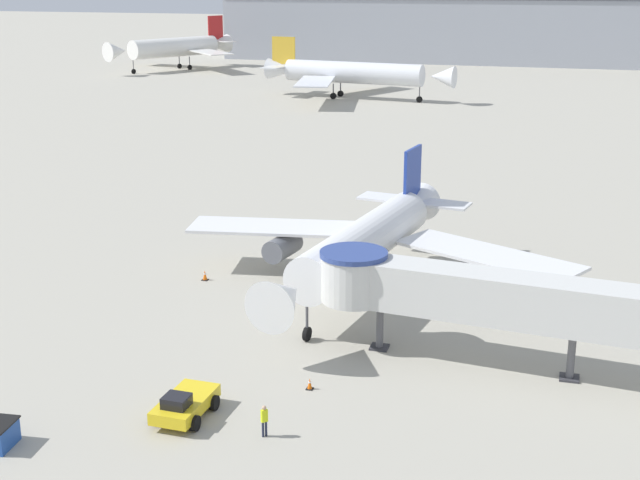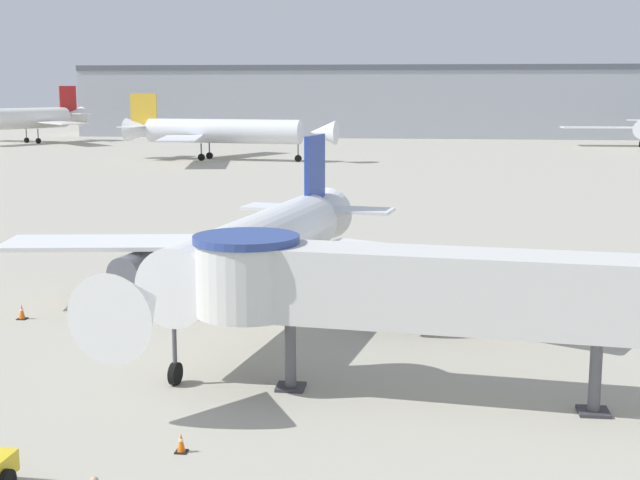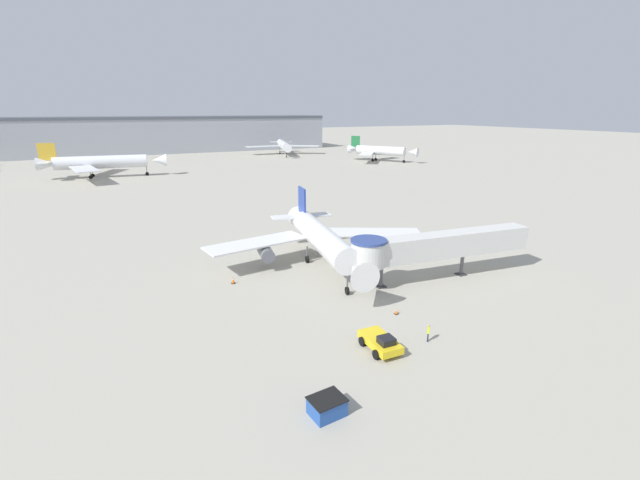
# 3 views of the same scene
# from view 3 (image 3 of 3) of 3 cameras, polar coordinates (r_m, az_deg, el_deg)

# --- Properties ---
(ground_plane) EXTENTS (800.00, 800.00, 0.00)m
(ground_plane) POSITION_cam_3_polar(r_m,az_deg,el_deg) (57.11, 0.37, -3.28)
(ground_plane) COLOR #A8A393
(main_airplane) EXTENTS (29.86, 26.80, 8.80)m
(main_airplane) POSITION_cam_3_polar(r_m,az_deg,el_deg) (55.64, 0.11, 0.24)
(main_airplane) COLOR white
(main_airplane) RESTS_ON ground_plane
(jet_bridge) EXTENTS (23.73, 5.82, 5.97)m
(jet_bridge) POSITION_cam_3_polar(r_m,az_deg,el_deg) (52.44, 14.64, -0.78)
(jet_bridge) COLOR silver
(jet_bridge) RESTS_ON ground_plane
(pushback_tug_yellow) EXTENTS (2.59, 4.27, 1.64)m
(pushback_tug_yellow) POSITION_cam_3_polar(r_m,az_deg,el_deg) (37.95, 8.10, -13.31)
(pushback_tug_yellow) COLOR yellow
(pushback_tug_yellow) RESTS_ON ground_plane
(service_container_blue) EXTENTS (2.53, 2.12, 1.26)m
(service_container_blue) POSITION_cam_3_polar(r_m,az_deg,el_deg) (30.95, 0.93, -21.29)
(service_container_blue) COLOR #234C9E
(service_container_blue) RESTS_ON ground_plane
(traffic_cone_port_wing) EXTENTS (0.47, 0.47, 0.77)m
(traffic_cone_port_wing) POSITION_cam_3_polar(r_m,az_deg,el_deg) (51.97, -11.50, -5.31)
(traffic_cone_port_wing) COLOR black
(traffic_cone_port_wing) RESTS_ON ground_plane
(traffic_cone_near_nose) EXTENTS (0.39, 0.39, 0.65)m
(traffic_cone_near_nose) POSITION_cam_3_polar(r_m,az_deg,el_deg) (44.39, 10.15, -9.34)
(traffic_cone_near_nose) COLOR black
(traffic_cone_near_nose) RESTS_ON ground_plane
(ground_crew_marshaller) EXTENTS (0.36, 0.36, 1.67)m
(ground_crew_marshaller) POSITION_cam_3_polar(r_m,az_deg,el_deg) (39.90, 14.24, -11.75)
(ground_crew_marshaller) COLOR #1E2338
(ground_crew_marshaller) RESTS_ON ground_plane
(background_jet_gray_tail) EXTENTS (32.98, 32.43, 9.64)m
(background_jet_gray_tail) POSITION_cam_3_polar(r_m,az_deg,el_deg) (199.12, -4.89, 12.49)
(background_jet_gray_tail) COLOR silver
(background_jet_gray_tail) RESTS_ON ground_plane
(background_jet_gold_tail) EXTENTS (35.65, 35.93, 10.56)m
(background_jet_gold_tail) POSITION_cam_3_polar(r_m,az_deg,el_deg) (146.09, -27.44, 9.19)
(background_jet_gold_tail) COLOR silver
(background_jet_gold_tail) RESTS_ON ground_plane
(background_jet_green_tail) EXTENTS (24.94, 26.35, 9.59)m
(background_jet_green_tail) POSITION_cam_3_polar(r_m,az_deg,el_deg) (173.86, 7.86, 11.73)
(background_jet_green_tail) COLOR silver
(background_jet_green_tail) RESTS_ON ground_plane
(terminal_building) EXTENTS (157.49, 26.59, 16.64)m
(terminal_building) POSITION_cam_3_polar(r_m,az_deg,el_deg) (224.73, -20.04, 13.11)
(terminal_building) COLOR #999EA8
(terminal_building) RESTS_ON ground_plane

